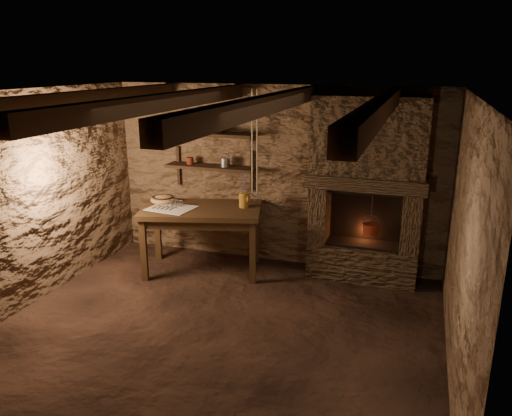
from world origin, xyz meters
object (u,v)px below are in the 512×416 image
(work_table, at_px, (202,237))
(stoneware_jug, at_px, (244,193))
(iron_stockpot, at_px, (215,126))
(red_pot, at_px, (371,228))
(wooden_bowl, at_px, (163,200))

(work_table, bearing_deg, stoneware_jug, 5.31)
(stoneware_jug, xyz_separation_m, iron_stockpot, (-0.51, 0.30, 0.80))
(work_table, height_order, red_pot, red_pot)
(wooden_bowl, xyz_separation_m, red_pot, (2.70, 0.32, -0.21))
(work_table, relative_size, red_pot, 3.14)
(red_pot, bearing_deg, work_table, -170.07)
(stoneware_jug, relative_size, red_pot, 0.81)
(work_table, distance_m, iron_stockpot, 1.47)
(work_table, distance_m, wooden_bowl, 0.73)
(iron_stockpot, bearing_deg, stoneware_jug, -30.27)
(work_table, xyz_separation_m, wooden_bowl, (-0.58, 0.06, 0.44))
(stoneware_jug, bearing_deg, iron_stockpot, 149.07)
(work_table, xyz_separation_m, red_pot, (2.12, 0.37, 0.23))
(work_table, height_order, stoneware_jug, stoneware_jug)
(stoneware_jug, bearing_deg, work_table, -160.13)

